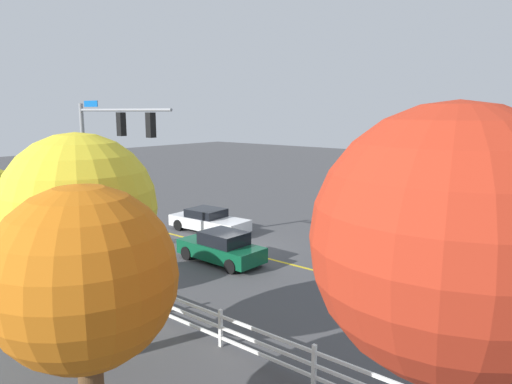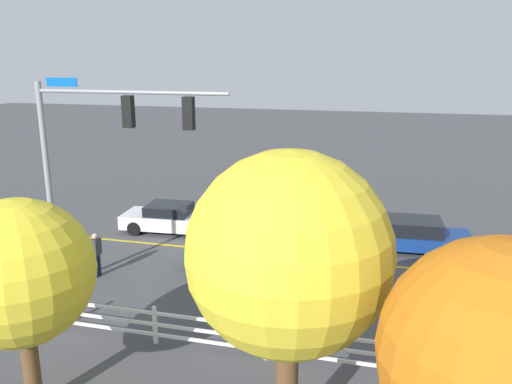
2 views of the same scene
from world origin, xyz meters
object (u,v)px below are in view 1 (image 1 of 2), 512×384
(tree_2, at_px, (450,245))
(tree_3, at_px, (80,210))
(tree_1, at_px, (84,279))
(car_1, at_px, (222,248))
(pedestrian, at_px, (120,232))
(car_2, at_px, (209,221))
(car_0, at_px, (392,256))

(tree_2, bearing_deg, tree_3, 1.86)
(tree_1, bearing_deg, car_1, -57.45)
(car_1, distance_m, pedestrian, 5.52)
(pedestrian, xyz_separation_m, tree_2, (-17.74, 6.47, 4.12))
(car_2, height_order, tree_2, tree_2)
(pedestrian, relative_size, tree_1, 0.30)
(tree_1, bearing_deg, car_2, -51.57)
(car_0, xyz_separation_m, tree_3, (3.18, 12.56, 3.66))
(pedestrian, relative_size, tree_3, 0.27)
(car_1, distance_m, tree_3, 9.98)
(car_2, bearing_deg, tree_1, -54.83)
(car_2, distance_m, tree_1, 18.33)
(car_0, bearing_deg, tree_1, -91.76)
(car_1, xyz_separation_m, pedestrian, (5.18, 1.90, 0.23))
(tree_1, height_order, tree_3, tree_3)
(pedestrian, height_order, tree_1, tree_1)
(car_1, distance_m, tree_2, 15.71)
(car_0, bearing_deg, pedestrian, -156.41)
(tree_3, bearing_deg, pedestrian, -38.51)
(tree_3, bearing_deg, car_0, -104.20)
(car_2, distance_m, tree_2, 21.26)
(car_2, bearing_deg, tree_3, -60.75)
(car_1, height_order, car_2, car_1)
(car_1, bearing_deg, car_2, -37.02)
(car_0, xyz_separation_m, pedestrian, (11.69, 5.78, 0.26))
(tree_2, distance_m, tree_3, 9.26)
(tree_2, bearing_deg, car_2, -35.04)
(tree_3, bearing_deg, tree_1, 150.89)
(car_0, relative_size, car_1, 1.02)
(car_1, height_order, tree_3, tree_3)
(pedestrian, bearing_deg, car_0, -152.32)
(tree_2, bearing_deg, tree_1, 20.80)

